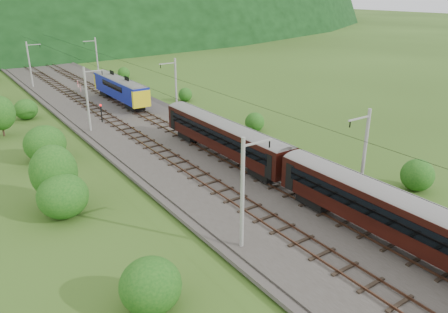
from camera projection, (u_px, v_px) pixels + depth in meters
ground at (305, 224)px, 33.89m from camera, size 600.00×600.00×0.00m
railbed at (231, 179)px, 41.53m from camera, size 14.00×220.00×0.30m
track_left at (210, 183)px, 40.19m from camera, size 2.40×220.00×0.27m
track_right at (251, 171)px, 42.72m from camera, size 2.40×220.00×0.27m
catenary_left at (88, 98)px, 53.66m from camera, size 2.54×192.28×8.00m
catenary_right at (175, 86)px, 60.11m from camera, size 2.54×192.28×8.00m
overhead_wires at (232, 108)px, 39.02m from camera, size 4.83×198.00×0.03m
hazard_post_near at (80, 88)px, 75.77m from camera, size 0.14×0.14×1.30m
hazard_post_far at (78, 84)px, 78.87m from camera, size 0.14×0.14×1.30m
signal at (101, 112)px, 58.07m from camera, size 0.27×0.27×2.47m
vegetation_left at (69, 188)px, 34.15m from camera, size 12.52×141.47×6.73m
vegetation_right at (338, 149)px, 46.19m from camera, size 6.51×101.75×2.71m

